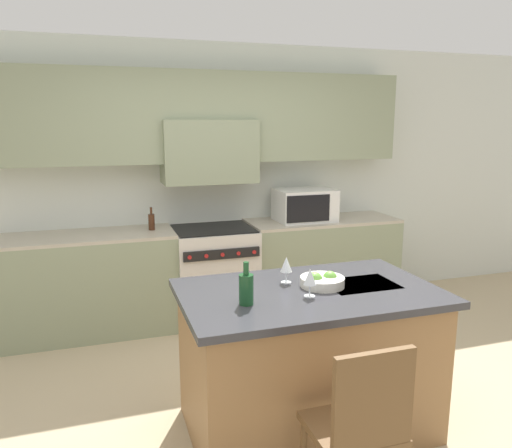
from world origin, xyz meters
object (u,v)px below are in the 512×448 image
object	(u,v)px
island_chair	(360,424)
wine_bottle	(246,288)
microwave	(305,205)
oil_bottle_on_counter	(151,221)
wine_glass_near	(310,278)
wine_glass_far	(286,265)
fruit_bowl	(322,281)
range_stove	(214,274)

from	to	relation	value
island_chair	wine_bottle	world-z (taller)	wine_bottle
microwave	oil_bottle_on_counter	size ratio (longest dim) A/B	2.68
island_chair	wine_bottle	distance (m)	0.91
wine_glass_near	wine_glass_far	size ratio (longest dim) A/B	1.00
wine_bottle	fruit_bowl	distance (m)	0.56
wine_glass_near	wine_glass_far	distance (m)	0.28
range_stove	wine_glass_far	bearing A→B (deg)	-88.28
island_chair	wine_glass_near	xyz separation A→B (m)	(0.03, 0.67, 0.52)
range_stove	wine_bottle	distance (m)	2.18
fruit_bowl	wine_glass_far	bearing A→B (deg)	145.20
range_stove	fruit_bowl	world-z (taller)	fruit_bowl
wine_glass_near	oil_bottle_on_counter	distance (m)	2.23
microwave	wine_glass_far	xyz separation A→B (m)	(-0.91, -1.82, -0.05)
wine_bottle	wine_glass_far	world-z (taller)	wine_bottle
range_stove	wine_glass_near	bearing A→B (deg)	-87.48
microwave	island_chair	world-z (taller)	microwave
wine_glass_near	oil_bottle_on_counter	world-z (taller)	oil_bottle_on_counter
fruit_bowl	microwave	bearing A→B (deg)	69.60
oil_bottle_on_counter	wine_glass_far	bearing A→B (deg)	-70.95
fruit_bowl	oil_bottle_on_counter	world-z (taller)	oil_bottle_on_counter
range_stove	oil_bottle_on_counter	size ratio (longest dim) A/B	4.26
wine_bottle	microwave	bearing A→B (deg)	58.99
microwave	wine_bottle	bearing A→B (deg)	-121.01
fruit_bowl	wine_glass_near	bearing A→B (deg)	-134.85
microwave	wine_bottle	distance (m)	2.45
island_chair	fruit_bowl	world-z (taller)	fruit_bowl
wine_glass_near	fruit_bowl	world-z (taller)	wine_glass_near
microwave	fruit_bowl	xyz separation A→B (m)	(-0.72, -1.95, -0.13)
microwave	fruit_bowl	size ratio (longest dim) A/B	2.11
wine_glass_near	fruit_bowl	distance (m)	0.23
island_chair	wine_glass_near	distance (m)	0.85
wine_bottle	wine_glass_far	size ratio (longest dim) A/B	1.44
range_stove	oil_bottle_on_counter	world-z (taller)	oil_bottle_on_counter
island_chair	oil_bottle_on_counter	xyz separation A→B (m)	(-0.65, 2.80, 0.49)
range_stove	wine_glass_far	world-z (taller)	wine_glass_far
wine_glass_far	range_stove	bearing A→B (deg)	91.72
microwave	wine_glass_near	bearing A→B (deg)	-112.62
island_chair	oil_bottle_on_counter	bearing A→B (deg)	102.99
fruit_bowl	oil_bottle_on_counter	xyz separation A→B (m)	(-0.82, 1.97, 0.05)
fruit_bowl	oil_bottle_on_counter	distance (m)	2.14
oil_bottle_on_counter	fruit_bowl	bearing A→B (deg)	-67.33
fruit_bowl	oil_bottle_on_counter	bearing A→B (deg)	112.67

